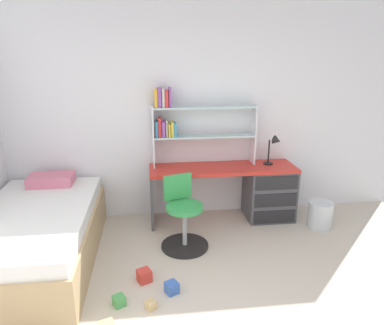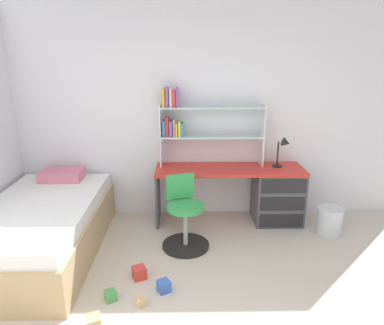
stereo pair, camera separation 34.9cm
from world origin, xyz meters
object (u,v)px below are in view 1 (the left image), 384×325
object	(u,v)px
bed_platform	(36,236)
desk	(258,189)
swivel_chair	(183,220)
toy_block_green_2	(119,301)
toy_block_red_1	(144,276)
bookshelf_hutch	(188,122)
toy_block_natural_3	(151,305)
waste_bin	(320,215)
desk_lamp	(275,145)
toy_block_blue_0	(172,288)

from	to	relation	value
bed_platform	desk	bearing A→B (deg)	16.17
swivel_chair	toy_block_green_2	bearing A→B (deg)	-125.12
swivel_chair	toy_block_red_1	xyz separation A→B (m)	(-0.43, -0.60, -0.25)
bed_platform	bookshelf_hutch	bearing A→B (deg)	27.95
swivel_chair	bed_platform	xyz separation A→B (m)	(-1.50, -0.13, -0.03)
swivel_chair	toy_block_natural_3	world-z (taller)	swivel_chair
bookshelf_hutch	waste_bin	size ratio (longest dim) A/B	3.92
bookshelf_hutch	toy_block_green_2	bearing A→B (deg)	-115.25
waste_bin	toy_block_natural_3	bearing A→B (deg)	-149.51
desk	toy_block_natural_3	world-z (taller)	desk
bed_platform	toy_block_natural_3	size ratio (longest dim) A/B	26.56
desk_lamp	swivel_chair	xyz separation A→B (m)	(-1.21, -0.61, -0.65)
bookshelf_hutch	waste_bin	distance (m)	1.98
toy_block_red_1	toy_block_green_2	bearing A→B (deg)	-124.01
desk	bookshelf_hutch	size ratio (longest dim) A/B	1.42
bookshelf_hutch	waste_bin	bearing A→B (deg)	-17.40
bed_platform	toy_block_green_2	xyz separation A→B (m)	(0.87, -0.78, -0.24)
toy_block_blue_0	toy_block_green_2	bearing A→B (deg)	-166.15
desk	toy_block_natural_3	distance (m)	2.13
bed_platform	toy_block_green_2	size ratio (longest dim) A/B	21.78
desk	bed_platform	xyz separation A→B (m)	(-2.52, -0.73, -0.10)
toy_block_blue_0	toy_block_green_2	world-z (taller)	toy_block_blue_0
desk	toy_block_blue_0	distance (m)	1.87
bookshelf_hutch	desk_lamp	bearing A→B (deg)	-6.66
bookshelf_hutch	desk	bearing A→B (deg)	-9.02
swivel_chair	toy_block_natural_3	distance (m)	1.08
toy_block_green_2	waste_bin	bearing A→B (deg)	26.17
toy_block_blue_0	toy_block_natural_3	size ratio (longest dim) A/B	1.37
swivel_chair	waste_bin	distance (m)	1.73
toy_block_green_2	swivel_chair	bearing A→B (deg)	54.88
waste_bin	bookshelf_hutch	bearing A→B (deg)	162.60
desk	toy_block_red_1	bearing A→B (deg)	-140.39
toy_block_green_2	desk_lamp	bearing A→B (deg)	39.47
waste_bin	toy_block_blue_0	bearing A→B (deg)	-151.19
waste_bin	toy_block_natural_3	world-z (taller)	waste_bin
swivel_chair	toy_block_blue_0	distance (m)	0.86
toy_block_red_1	toy_block_green_2	distance (m)	0.37
toy_block_red_1	toy_block_green_2	xyz separation A→B (m)	(-0.21, -0.31, -0.01)
desk_lamp	toy_block_natural_3	size ratio (longest dim) A/B	5.08
toy_block_red_1	toy_block_natural_3	distance (m)	0.39
desk_lamp	toy_block_natural_3	distance (m)	2.43
swivel_chair	toy_block_blue_0	bearing A→B (deg)	-103.11
toy_block_blue_0	toy_block_red_1	bearing A→B (deg)	140.96
bed_platform	waste_bin	size ratio (longest dim) A/B	6.17
swivel_chair	desk_lamp	bearing A→B (deg)	26.90
bookshelf_hutch	bed_platform	world-z (taller)	bookshelf_hutch
desk_lamp	bed_platform	size ratio (longest dim) A/B	0.19
toy_block_red_1	toy_block_natural_3	world-z (taller)	toy_block_red_1
bookshelf_hutch	toy_block_green_2	xyz separation A→B (m)	(-0.78, -1.65, -1.21)
swivel_chair	toy_block_natural_3	xyz separation A→B (m)	(-0.37, -0.98, -0.27)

